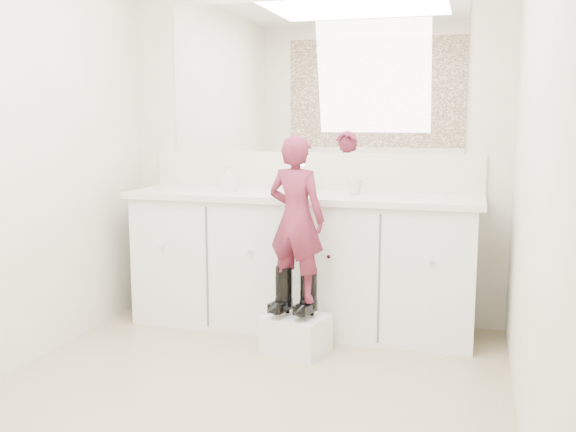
% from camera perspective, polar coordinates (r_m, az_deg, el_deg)
% --- Properties ---
extents(floor, '(3.00, 3.00, 0.00)m').
position_cam_1_polar(floor, '(3.24, -4.67, -16.25)').
color(floor, '#857957').
rests_on(floor, ground).
extents(wall_back, '(2.60, 0.00, 2.60)m').
position_cam_1_polar(wall_back, '(4.38, 2.17, 6.47)').
color(wall_back, beige).
rests_on(wall_back, floor).
extents(wall_front, '(2.60, 0.00, 2.60)m').
position_cam_1_polar(wall_front, '(1.64, -24.15, 2.24)').
color(wall_front, beige).
rests_on(wall_front, floor).
extents(wall_right, '(0.00, 3.00, 3.00)m').
position_cam_1_polar(wall_right, '(2.76, 21.19, 4.67)').
color(wall_right, beige).
rests_on(wall_right, floor).
extents(vanity_cabinet, '(2.20, 0.55, 0.85)m').
position_cam_1_polar(vanity_cabinet, '(4.22, 1.20, -4.24)').
color(vanity_cabinet, silver).
rests_on(vanity_cabinet, floor).
extents(countertop, '(2.28, 0.58, 0.04)m').
position_cam_1_polar(countertop, '(4.13, 1.17, 1.75)').
color(countertop, beige).
rests_on(countertop, vanity_cabinet).
extents(backsplash, '(2.28, 0.03, 0.25)m').
position_cam_1_polar(backsplash, '(4.38, 2.11, 4.05)').
color(backsplash, beige).
rests_on(backsplash, countertop).
extents(mirror, '(2.00, 0.02, 1.00)m').
position_cam_1_polar(mirror, '(4.37, 2.17, 12.24)').
color(mirror, white).
rests_on(mirror, wall_back).
extents(faucet, '(0.08, 0.08, 0.10)m').
position_cam_1_polar(faucet, '(4.28, 1.75, 2.93)').
color(faucet, silver).
rests_on(faucet, countertop).
extents(cup, '(0.10, 0.10, 0.10)m').
position_cam_1_polar(cup, '(4.11, 5.96, 2.63)').
color(cup, beige).
rests_on(cup, countertop).
extents(soap_bottle, '(0.10, 0.10, 0.17)m').
position_cam_1_polar(soap_bottle, '(4.23, -5.29, 3.33)').
color(soap_bottle, beige).
rests_on(soap_bottle, countertop).
extents(step_stool, '(0.40, 0.36, 0.22)m').
position_cam_1_polar(step_stool, '(3.84, 0.72, -10.43)').
color(step_stool, silver).
rests_on(step_stool, floor).
extents(boot_left, '(0.15, 0.21, 0.29)m').
position_cam_1_polar(boot_left, '(3.78, -0.38, -6.67)').
color(boot_left, black).
rests_on(boot_left, step_stool).
extents(boot_right, '(0.15, 0.21, 0.29)m').
position_cam_1_polar(boot_right, '(3.74, 1.84, -6.84)').
color(boot_right, black).
rests_on(boot_right, step_stool).
extents(toddler, '(0.39, 0.30, 0.95)m').
position_cam_1_polar(toddler, '(3.67, 0.74, -0.24)').
color(toddler, '#A23151').
rests_on(toddler, step_stool).
extents(toothbrush, '(0.13, 0.04, 0.06)m').
position_cam_1_polar(toothbrush, '(3.64, 1.79, 0.85)').
color(toothbrush, pink).
rests_on(toothbrush, toddler).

